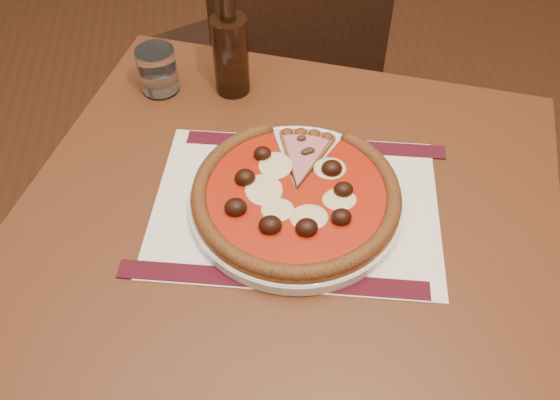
{
  "coord_description": "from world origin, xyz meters",
  "views": [
    {
      "loc": [
        0.15,
        -1.06,
        1.43
      ],
      "look_at": [
        0.22,
        -0.5,
        0.78
      ],
      "focal_mm": 38.0,
      "sensor_mm": 36.0,
      "label": 1
    }
  ],
  "objects_px": {
    "table": "(282,263)",
    "chair_far": "(281,51)",
    "plate": "(296,202)",
    "water_glass": "(158,70)",
    "pizza": "(296,193)",
    "bottle": "(231,52)"
  },
  "relations": [
    {
      "from": "plate",
      "to": "water_glass",
      "type": "bearing_deg",
      "value": 123.34
    },
    {
      "from": "table",
      "to": "bottle",
      "type": "distance_m",
      "value": 0.37
    },
    {
      "from": "plate",
      "to": "pizza",
      "type": "height_order",
      "value": "pizza"
    },
    {
      "from": "bottle",
      "to": "plate",
      "type": "bearing_deg",
      "value": -76.0
    },
    {
      "from": "plate",
      "to": "chair_far",
      "type": "bearing_deg",
      "value": 84.66
    },
    {
      "from": "plate",
      "to": "bottle",
      "type": "xyz_separation_m",
      "value": [
        -0.07,
        0.29,
        0.07
      ]
    },
    {
      "from": "chair_far",
      "to": "pizza",
      "type": "height_order",
      "value": "chair_far"
    },
    {
      "from": "pizza",
      "to": "bottle",
      "type": "xyz_separation_m",
      "value": [
        -0.07,
        0.29,
        0.05
      ]
    },
    {
      "from": "plate",
      "to": "pizza",
      "type": "bearing_deg",
      "value": -101.68
    },
    {
      "from": "pizza",
      "to": "water_glass",
      "type": "distance_m",
      "value": 0.37
    },
    {
      "from": "water_glass",
      "to": "pizza",
      "type": "bearing_deg",
      "value": -56.71
    },
    {
      "from": "plate",
      "to": "bottle",
      "type": "distance_m",
      "value": 0.31
    },
    {
      "from": "pizza",
      "to": "bottle",
      "type": "relative_size",
      "value": 1.5
    },
    {
      "from": "table",
      "to": "chair_far",
      "type": "height_order",
      "value": "chair_far"
    },
    {
      "from": "water_glass",
      "to": "bottle",
      "type": "bearing_deg",
      "value": -7.38
    },
    {
      "from": "table",
      "to": "water_glass",
      "type": "relative_size",
      "value": 12.55
    },
    {
      "from": "table",
      "to": "chair_far",
      "type": "xyz_separation_m",
      "value": [
        0.09,
        0.71,
        -0.09
      ]
    },
    {
      "from": "chair_far",
      "to": "pizza",
      "type": "distance_m",
      "value": 0.72
    },
    {
      "from": "table",
      "to": "plate",
      "type": "xyz_separation_m",
      "value": [
        0.03,
        0.03,
        0.11
      ]
    },
    {
      "from": "table",
      "to": "bottle",
      "type": "bearing_deg",
      "value": 98.42
    },
    {
      "from": "table",
      "to": "bottle",
      "type": "height_order",
      "value": "bottle"
    },
    {
      "from": "table",
      "to": "pizza",
      "type": "bearing_deg",
      "value": 49.96
    }
  ]
}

